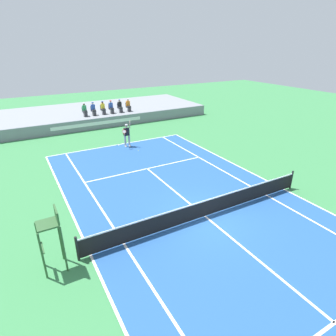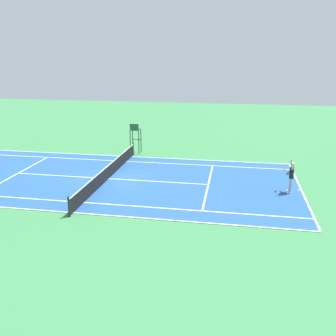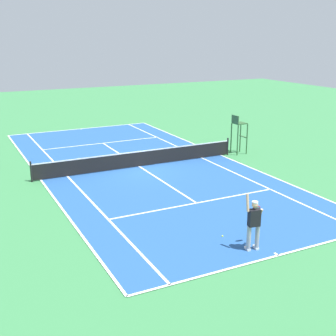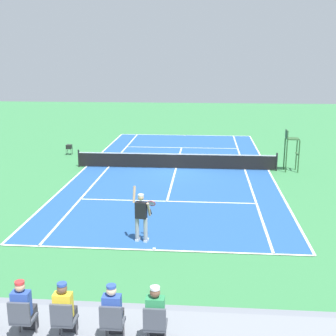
% 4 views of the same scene
% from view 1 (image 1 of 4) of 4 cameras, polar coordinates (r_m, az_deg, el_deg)
% --- Properties ---
extents(ground_plane, '(80.00, 80.00, 0.00)m').
position_cam_1_polar(ground_plane, '(13.74, 7.54, -9.76)').
color(ground_plane, '#387F47').
extents(court, '(11.08, 23.88, 0.03)m').
position_cam_1_polar(court, '(13.73, 7.54, -9.72)').
color(court, '#235193').
rests_on(court, ground).
extents(net, '(11.98, 0.10, 1.07)m').
position_cam_1_polar(net, '(13.45, 7.66, -7.91)').
color(net, black).
rests_on(net, ground).
extents(barrier_wall, '(24.72, 0.25, 1.05)m').
position_cam_1_polar(barrier_wall, '(28.08, -13.94, 8.72)').
color(barrier_wall, gray).
rests_on(barrier_wall, ground).
extents(bleacher_platform, '(24.72, 8.59, 1.05)m').
position_cam_1_polar(bleacher_platform, '(32.25, -16.21, 10.40)').
color(bleacher_platform, gray).
rests_on(bleacher_platform, ground).
extents(spectator_seated_0, '(0.44, 0.60, 1.27)m').
position_cam_1_polar(spectator_seated_0, '(28.87, -16.47, 11.18)').
color(spectator_seated_0, '#474C56').
rests_on(spectator_seated_0, bleacher_platform).
extents(spectator_seated_1, '(0.44, 0.60, 1.27)m').
position_cam_1_polar(spectator_seated_1, '(29.07, -14.83, 11.44)').
color(spectator_seated_1, '#474C56').
rests_on(spectator_seated_1, bleacher_platform).
extents(spectator_seated_2, '(0.44, 0.60, 1.27)m').
position_cam_1_polar(spectator_seated_2, '(29.32, -12.99, 11.72)').
color(spectator_seated_2, '#474C56').
rests_on(spectator_seated_2, bleacher_platform).
extents(spectator_seated_3, '(0.44, 0.60, 1.27)m').
position_cam_1_polar(spectator_seated_3, '(29.57, -11.40, 11.96)').
color(spectator_seated_3, '#474C56').
rests_on(spectator_seated_3, bleacher_platform).
extents(spectator_seated_4, '(0.44, 0.60, 1.27)m').
position_cam_1_polar(spectator_seated_4, '(29.86, -9.68, 12.20)').
color(spectator_seated_4, '#474C56').
rests_on(spectator_seated_4, bleacher_platform).
extents(spectator_seated_5, '(0.44, 0.60, 1.27)m').
position_cam_1_polar(spectator_seated_5, '(30.17, -8.02, 12.43)').
color(spectator_seated_5, '#474C56').
rests_on(spectator_seated_5, bleacher_platform).
extents(tennis_player, '(0.81, 0.62, 2.08)m').
position_cam_1_polar(tennis_player, '(22.51, -8.32, 6.71)').
color(tennis_player, '#9E9EA3').
rests_on(tennis_player, ground).
extents(tennis_ball, '(0.07, 0.07, 0.07)m').
position_cam_1_polar(tennis_ball, '(21.76, -6.01, 3.54)').
color(tennis_ball, '#D1E533').
rests_on(tennis_ball, ground).
extents(umpire_chair, '(0.77, 0.77, 2.44)m').
position_cam_1_polar(umpire_chair, '(10.83, -22.57, -11.95)').
color(umpire_chair, '#2D562D').
rests_on(umpire_chair, ground).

